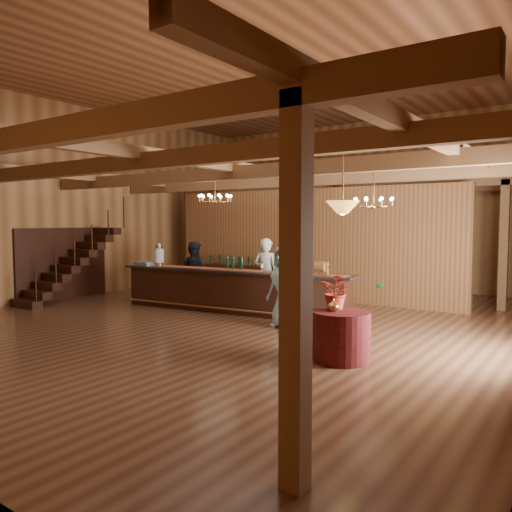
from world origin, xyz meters
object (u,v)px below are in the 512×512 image
Objects in this scene: chandelier_right at (374,202)px; bartender at (266,274)px; tasting_bar at (232,291)px; guest at (285,286)px; backbar_shelf at (244,279)px; floor_plant at (386,279)px; chandelier_left at (215,198)px; pendant_lamp at (343,207)px; beverage_dispenser at (159,255)px; staff_second at (194,272)px; round_table at (341,336)px; raffle_drum at (321,267)px.

chandelier_right is 0.45× the size of bartender.
guest reaches higher than tasting_bar.
tasting_bar is at bearing -60.66° from backbar_shelf.
chandelier_right reaches higher than floor_plant.
bartender is at bearing -130.13° from floor_plant.
chandelier_left is 0.89× the size of pendant_lamp.
pendant_lamp is (6.25, -2.16, 1.09)m from beverage_dispenser.
staff_second is at bearing -149.80° from floor_plant.
tasting_bar is 2.41m from beverage_dispenser.
guest reaches higher than beverage_dispenser.
round_table is 0.53× the size of guest.
raffle_drum reaches higher than tasting_bar.
round_table is 1.01× the size of pendant_lamp.
beverage_dispenser is at bearing 160.96° from pendant_lamp.
beverage_dispenser is 2.29m from chandelier_left.
beverage_dispenser is 0.67× the size of pendant_lamp.
chandelier_right is 2.58m from pendant_lamp.
chandelier_left reaches higher than guest.
pendant_lamp is (5.58, -5.02, 1.98)m from backbar_shelf.
round_table is at bearing -43.52° from backbar_shelf.
bartender reaches higher than floor_plant.
guest reaches higher than floor_plant.
backbar_shelf is at bearing 145.57° from guest.
floor_plant is at bearing 5.50° from backbar_shelf.
floor_plant is (-1.33, 5.55, 0.28)m from round_table.
round_table is 1.13× the size of chandelier_left.
bartender is at bearing 17.36° from beverage_dispenser.
chandelier_left is (1.10, -2.68, 2.32)m from backbar_shelf.
raffle_drum is at bearing 123.63° from round_table.
backbar_shelf is 2.26× the size of floor_plant.
round_table is at bearing 144.70° from staff_second.
staff_second is (-1.79, 0.63, 0.30)m from tasting_bar.
chandelier_left is (1.77, 0.18, 1.44)m from beverage_dispenser.
bartender is at bearing 173.63° from staff_second.
chandelier_right is at bearing 40.47° from guest.
chandelier_left is at bearing 27.08° from bartender.
guest is at bearing -110.82° from raffle_drum.
backbar_shelf is 7.77m from pendant_lamp.
pendant_lamp is 4.84m from bartender.
bartender is 1.09× the size of staff_second.
pendant_lamp is at bearing -36.28° from tasting_bar.
chandelier_left is 3.98m from chandelier_right.
guest is at bearing -100.08° from floor_plant.
backbar_shelf is 1.78× the size of guest.
backbar_shelf is (-1.60, 2.68, -0.10)m from tasting_bar.
bartender is at bearing 138.64° from pendant_lamp.
chandelier_left reaches higher than beverage_dispenser.
chandelier_left reaches higher than raffle_drum.
bartender is (-3.45, 3.03, 0.50)m from round_table.
chandelier_right is (3.98, 0.18, -0.17)m from chandelier_left.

